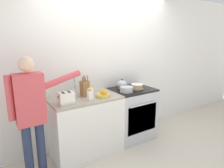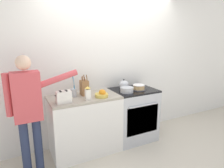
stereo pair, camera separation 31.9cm
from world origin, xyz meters
TOP-DOWN VIEW (x-y plane):
  - ground_plane at (0.00, 0.00)m, footprint 16.00×16.00m
  - wall_back at (0.00, 0.63)m, footprint 8.00×0.04m
  - counter_cabinet at (-0.64, 0.30)m, footprint 1.06×0.61m
  - stove_range at (0.27, 0.30)m, footprint 0.75×0.64m
  - layer_cake at (0.33, 0.24)m, footprint 0.25×0.25m
  - tea_kettle at (0.14, 0.42)m, footprint 0.21×0.17m
  - mixing_bowl at (0.06, 0.19)m, footprint 0.23×0.23m
  - knife_block at (-0.60, 0.37)m, footprint 0.11×0.14m
  - utensil_crock at (-0.78, 0.37)m, footprint 0.09×0.09m
  - fruit_bowl at (-0.40, 0.15)m, footprint 0.20×0.20m
  - toaster at (-0.98, 0.15)m, footprint 0.22×0.13m
  - milk_carton at (-0.64, 0.12)m, footprint 0.07×0.07m
  - person_baker at (-1.44, 0.13)m, footprint 0.92×0.20m

SIDE VIEW (x-z plane):
  - ground_plane at x=0.00m, z-range 0.00..0.00m
  - counter_cabinet at x=-0.64m, z-range 0.00..0.92m
  - stove_range at x=0.27m, z-range 0.00..0.92m
  - person_baker at x=-1.44m, z-range 0.15..1.75m
  - layer_cake at x=0.33m, z-range 0.92..1.01m
  - mixing_bowl at x=0.06m, z-range 0.92..1.01m
  - fruit_bowl at x=-0.40m, z-range 0.91..1.03m
  - tea_kettle at x=0.14m, z-range 0.91..1.08m
  - utensil_crock at x=-0.78m, z-range 0.83..1.16m
  - toaster at x=-0.98m, z-range 0.92..1.09m
  - milk_carton at x=-0.64m, z-range 0.92..1.12m
  - knife_block at x=-0.60m, z-range 0.88..1.20m
  - wall_back at x=0.00m, z-range 0.00..2.60m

